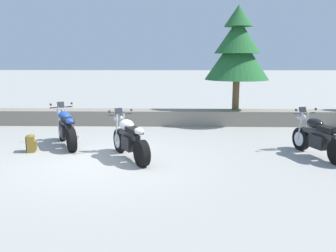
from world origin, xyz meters
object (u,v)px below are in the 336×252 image
(motorcycle_blue_near_left, at_px, (66,129))
(motorcycle_white_centre, at_px, (130,139))
(motorcycle_black_far_right, at_px, (319,138))
(pine_tree_mid_left, at_px, (237,49))
(rider_backpack, at_px, (31,143))

(motorcycle_blue_near_left, relative_size, motorcycle_white_centre, 1.02)
(motorcycle_black_far_right, relative_size, pine_tree_mid_left, 0.53)
(motorcycle_blue_near_left, xyz_separation_m, motorcycle_black_far_right, (6.73, -1.02, 0.00))
(rider_backpack, bearing_deg, motorcycle_black_far_right, -2.31)
(pine_tree_mid_left, bearing_deg, rider_backpack, -145.50)
(motorcycle_white_centre, height_order, motorcycle_black_far_right, same)
(motorcycle_black_far_right, bearing_deg, motorcycle_white_centre, -176.90)
(motorcycle_black_far_right, distance_m, rider_backpack, 7.48)
(motorcycle_white_centre, relative_size, pine_tree_mid_left, 0.50)
(motorcycle_blue_near_left, distance_m, pine_tree_mid_left, 6.79)
(rider_backpack, bearing_deg, motorcycle_white_centre, -11.64)
(rider_backpack, bearing_deg, motorcycle_blue_near_left, 44.27)
(motorcycle_black_far_right, xyz_separation_m, rider_backpack, (-7.47, 0.30, -0.24))
(motorcycle_blue_near_left, xyz_separation_m, pine_tree_mid_left, (5.36, 3.48, 2.30))
(motorcycle_blue_near_left, bearing_deg, rider_backpack, -135.73)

